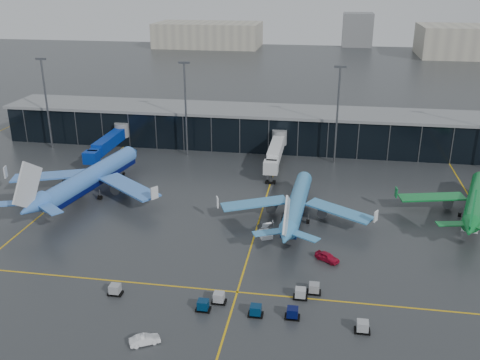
% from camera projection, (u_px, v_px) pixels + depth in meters
% --- Properties ---
extents(ground, '(600.00, 600.00, 0.00)m').
position_uv_depth(ground, '(198.00, 243.00, 99.25)').
color(ground, '#282B2D').
rests_on(ground, ground).
extents(terminal_pier, '(142.00, 17.00, 10.70)m').
position_uv_depth(terminal_pier, '(248.00, 127.00, 154.35)').
color(terminal_pier, black).
rests_on(terminal_pier, ground).
extents(jet_bridges, '(94.00, 27.50, 7.20)m').
position_uv_depth(jet_bridges, '(107.00, 143.00, 142.47)').
color(jet_bridges, '#595B60').
rests_on(jet_bridges, ground).
extents(flood_masts, '(203.00, 0.50, 25.50)m').
position_uv_depth(flood_masts, '(260.00, 109.00, 139.52)').
color(flood_masts, '#595B60').
rests_on(flood_masts, ground).
extents(distant_hangars, '(260.00, 71.00, 22.00)m').
position_uv_depth(distant_hangars, '(375.00, 38.00, 337.04)').
color(distant_hangars, '#B2AD99').
rests_on(distant_hangars, ground).
extents(taxi_lines, '(220.00, 120.00, 0.02)m').
position_uv_depth(taxi_lines, '(259.00, 222.00, 107.49)').
color(taxi_lines, gold).
rests_on(taxi_lines, ground).
extents(airliner_arkefly, '(46.17, 50.60, 13.70)m').
position_uv_depth(airliner_arkefly, '(91.00, 166.00, 118.69)').
color(airliner_arkefly, '#4078D2').
rests_on(airliner_arkefly, ground).
extents(airliner_klm_near, '(34.23, 38.45, 11.28)m').
position_uv_depth(airliner_klm_near, '(297.00, 193.00, 107.16)').
color(airliner_klm_near, '#3B87C1').
rests_on(airliner_klm_near, ground).
extents(airliner_aer_lingus, '(40.84, 43.78, 11.11)m').
position_uv_depth(airliner_aer_lingus, '(477.00, 191.00, 108.51)').
color(airliner_aer_lingus, '#0E752F').
rests_on(airliner_aer_lingus, ground).
extents(baggage_carts, '(39.76, 10.16, 1.70)m').
position_uv_depth(baggage_carts, '(256.00, 303.00, 79.77)').
color(baggage_carts, black).
rests_on(baggage_carts, ground).
extents(mobile_airstair, '(3.32, 3.82, 3.45)m').
position_uv_depth(mobile_airstair, '(265.00, 233.00, 101.50)').
color(mobile_airstair, white).
rests_on(mobile_airstair, ground).
extents(service_van_red, '(4.72, 4.09, 1.53)m').
position_uv_depth(service_van_red, '(327.00, 257.00, 92.81)').
color(service_van_red, '#A30C28').
rests_on(service_van_red, ground).
extents(service_van_white, '(4.30, 3.26, 1.36)m').
position_uv_depth(service_van_white, '(145.00, 340.00, 71.94)').
color(service_van_white, silver).
rests_on(service_van_white, ground).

